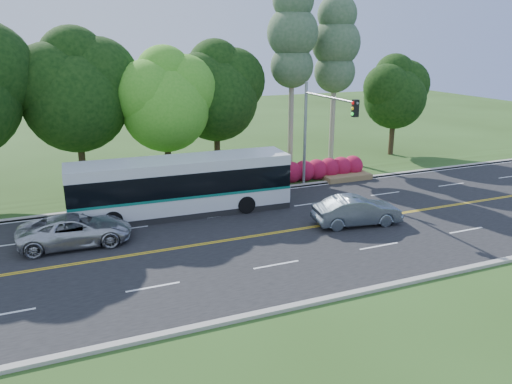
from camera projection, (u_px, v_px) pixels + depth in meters
name	position (u px, v px, depth m)	size (l,w,h in m)	color
ground	(257.00, 236.00, 25.53)	(120.00, 120.00, 0.00)	#2A4517
road	(257.00, 236.00, 25.53)	(60.00, 14.00, 0.02)	black
curb_north	(214.00, 196.00, 31.83)	(60.00, 0.30, 0.15)	#A39F93
curb_south	(327.00, 299.00, 19.19)	(60.00, 0.30, 0.15)	#A39F93
grass_verge	(206.00, 188.00, 33.47)	(60.00, 4.00, 0.10)	#2A4517
lane_markings	(255.00, 236.00, 25.49)	(57.60, 13.82, 0.00)	gold
tree_row	(112.00, 86.00, 32.40)	(44.70, 9.10, 13.84)	black
bougainvillea_hedge	(307.00, 171.00, 35.13)	(9.50, 2.25, 1.50)	maroon
traffic_signal	(319.00, 122.00, 31.29)	(0.42, 6.10, 7.00)	gray
transit_bus	(181.00, 187.00, 28.29)	(12.46, 3.09, 3.24)	silver
sedan	(357.00, 211.00, 26.85)	(1.65, 4.72, 1.56)	slate
suv	(75.00, 230.00, 24.25)	(2.45, 5.32, 1.48)	#B9BBBE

